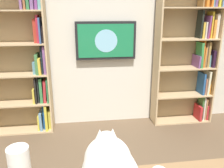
{
  "coord_description": "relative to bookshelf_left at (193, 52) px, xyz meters",
  "views": [
    {
      "loc": [
        0.35,
        1.23,
        1.7
      ],
      "look_at": [
        0.02,
        -1.13,
        0.95
      ],
      "focal_mm": 37.87,
      "sensor_mm": 36.0,
      "label": 1
    }
  ],
  "objects": [
    {
      "name": "wall_mounted_tv",
      "position": [
        1.29,
        -0.08,
        0.17
      ],
      "size": [
        0.86,
        0.07,
        0.54
      ],
      "color": "black"
    },
    {
      "name": "bookshelf_right",
      "position": [
        2.42,
        -0.0,
        -0.07
      ],
      "size": [
        0.86,
        0.28,
        2.12
      ],
      "color": "tan",
      "rests_on": "ground"
    },
    {
      "name": "bookshelf_left",
      "position": [
        0.0,
        0.0,
        0.0
      ],
      "size": [
        0.91,
        0.28,
        2.17
      ],
      "color": "tan",
      "rests_on": "ground"
    },
    {
      "name": "wall_back",
      "position": [
        1.32,
        -0.17,
        0.24
      ],
      "size": [
        4.52,
        0.06,
        2.7
      ],
      "primitive_type": "cube",
      "color": "silver",
      "rests_on": "ground"
    }
  ]
}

